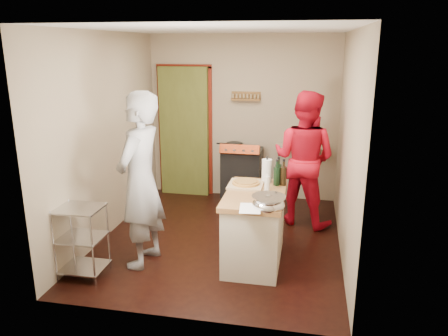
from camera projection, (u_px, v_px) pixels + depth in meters
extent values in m
plane|color=black|center=(221.00, 239.00, 5.67)|extent=(3.50, 3.50, 0.00)
cube|color=#9B8F6E|center=(243.00, 118.00, 6.97)|extent=(3.00, 0.04, 2.60)
cube|color=#565B23|center=(187.00, 131.00, 7.26)|extent=(0.80, 0.40, 2.10)
cube|color=#67170B|center=(161.00, 130.00, 7.27)|extent=(0.06, 0.06, 2.10)
cube|color=#67170B|center=(210.00, 132.00, 7.12)|extent=(0.06, 0.06, 2.10)
cube|color=#67170B|center=(184.00, 66.00, 6.91)|extent=(0.90, 0.06, 0.06)
cube|color=brown|center=(246.00, 100.00, 6.83)|extent=(0.46, 0.09, 0.03)
cube|color=brown|center=(246.00, 95.00, 6.85)|extent=(0.46, 0.02, 0.12)
cube|color=olive|center=(246.00, 96.00, 6.82)|extent=(0.42, 0.04, 0.07)
cube|color=#9B8F6E|center=(302.00, 146.00, 6.81)|extent=(0.80, 0.18, 0.04)
cube|color=black|center=(289.00, 138.00, 6.81)|extent=(0.10, 0.14, 0.22)
cube|color=#9B8F6E|center=(107.00, 136.00, 5.60)|extent=(0.04, 3.50, 2.60)
cube|color=#9B8F6E|center=(348.00, 146.00, 5.04)|extent=(0.04, 3.50, 2.60)
cube|color=white|center=(221.00, 28.00, 4.96)|extent=(3.00, 3.50, 0.02)
cube|color=black|center=(242.00, 178.00, 6.90)|extent=(0.60, 0.55, 0.80)
cube|color=black|center=(242.00, 151.00, 6.79)|extent=(0.60, 0.55, 0.06)
cube|color=maroon|center=(240.00, 150.00, 6.50)|extent=(0.60, 0.15, 0.17)
cylinder|color=black|center=(234.00, 144.00, 6.92)|extent=(0.26, 0.26, 0.05)
cylinder|color=silver|center=(54.00, 247.00, 4.54)|extent=(0.02, 0.02, 0.80)
cylinder|color=silver|center=(93.00, 251.00, 4.46)|extent=(0.02, 0.02, 0.80)
cylinder|color=silver|center=(72.00, 233.00, 4.88)|extent=(0.02, 0.02, 0.80)
cylinder|color=silver|center=(108.00, 236.00, 4.80)|extent=(0.02, 0.02, 0.80)
cube|color=silver|center=(84.00, 267.00, 4.75)|extent=(0.48, 0.40, 0.02)
cube|color=silver|center=(81.00, 237.00, 4.66)|extent=(0.48, 0.40, 0.02)
cube|color=silver|center=(78.00, 208.00, 4.57)|extent=(0.48, 0.40, 0.02)
cube|color=beige|center=(254.00, 229.00, 5.00)|extent=(0.60, 1.06, 0.78)
cube|color=#A06A3C|center=(255.00, 195.00, 4.88)|extent=(0.66, 1.11, 0.05)
cube|color=tan|center=(246.00, 185.00, 5.11)|extent=(0.40, 0.40, 0.02)
cylinder|color=gold|center=(246.00, 183.00, 5.10)|extent=(0.32, 0.32, 0.02)
ellipsoid|color=silver|center=(269.00, 201.00, 4.45)|extent=(0.35, 0.35, 0.11)
cylinder|color=white|center=(267.00, 171.00, 5.21)|extent=(0.12, 0.12, 0.28)
cylinder|color=silver|center=(267.00, 184.00, 4.91)|extent=(0.06, 0.06, 0.17)
cube|color=white|center=(250.00, 208.00, 4.40)|extent=(0.24, 0.32, 0.00)
cylinder|color=black|center=(278.00, 170.00, 5.20)|extent=(0.08, 0.08, 0.31)
cylinder|color=black|center=(283.00, 172.00, 5.09)|extent=(0.08, 0.08, 0.31)
cylinder|color=black|center=(277.00, 173.00, 5.09)|extent=(0.08, 0.08, 0.31)
imported|color=#AAAAAF|center=(140.00, 181.00, 4.80)|extent=(0.55, 0.77, 1.97)
imported|color=red|center=(304.00, 159.00, 5.97)|extent=(1.10, 0.99, 1.85)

